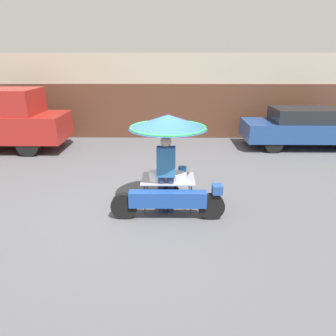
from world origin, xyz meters
TOP-DOWN VIEW (x-y plane):
  - ground_plane at (0.00, 0.00)m, footprint 36.00×36.00m
  - shopfront_building at (0.00, 7.84)m, footprint 28.00×2.06m
  - vendor_motorcycle_cart at (0.50, 0.19)m, footprint 2.32×1.62m
  - vendor_person at (0.45, 0.02)m, footprint 0.38×0.22m
  - parked_car at (5.48, 5.36)m, footprint 4.70×1.71m

SIDE VIEW (x-z plane):
  - ground_plane at x=0.00m, z-range 0.00..0.00m
  - parked_car at x=5.48m, z-range 0.03..1.47m
  - vendor_person at x=0.45m, z-range 0.11..1.77m
  - vendor_motorcycle_cart at x=0.50m, z-range 0.48..2.53m
  - shopfront_building at x=0.00m, z-range -0.01..3.29m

